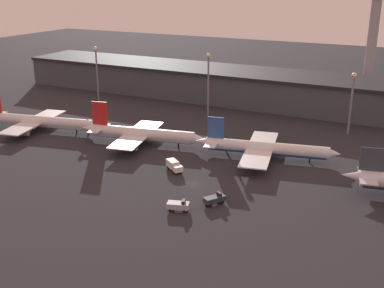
# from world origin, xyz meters

# --- Properties ---
(ground) EXTENTS (600.00, 600.00, 0.00)m
(ground) POSITION_xyz_m (0.00, 0.00, 0.00)
(ground) COLOR #26262B
(terminal_building) EXTENTS (258.00, 28.82, 13.69)m
(terminal_building) POSITION_xyz_m (0.00, 89.63, 6.89)
(terminal_building) COLOR #3D424C
(terminal_building) RESTS_ON ground
(airplane_0) EXTENTS (48.64, 32.70, 12.53)m
(airplane_0) POSITION_xyz_m (-70.76, 17.48, 3.31)
(airplane_0) COLOR silver
(airplane_0) RESTS_ON ground
(airplane_1) EXTENTS (42.61, 31.24, 13.38)m
(airplane_1) POSITION_xyz_m (-29.79, 21.48, 3.42)
(airplane_1) COLOR silver
(airplane_1) RESTS_ON ground
(airplane_2) EXTENTS (44.09, 34.05, 11.88)m
(airplane_2) POSITION_xyz_m (10.62, 27.12, 3.22)
(airplane_2) COLOR white
(airplane_2) RESTS_ON ground
(service_vehicle_0) EXTENTS (4.75, 5.65, 2.79)m
(service_vehicle_0) POSITION_xyz_m (10.12, -7.89, 1.31)
(service_vehicle_0) COLOR #282D38
(service_vehicle_0) RESTS_ON ground
(service_vehicle_1) EXTENTS (5.64, 3.84, 2.87)m
(service_vehicle_1) POSITION_xyz_m (3.97, -15.01, 1.35)
(service_vehicle_1) COLOR #9EA3A8
(service_vehicle_1) RESTS_ON ground
(service_vehicle_2) EXTENTS (6.82, 5.97, 2.80)m
(service_vehicle_2) POSITION_xyz_m (-8.96, 6.23, 1.61)
(service_vehicle_2) COLOR white
(service_vehicle_2) RESTS_ON ground
(lamp_post_0) EXTENTS (1.80, 1.80, 23.64)m
(lamp_post_0) POSITION_xyz_m (-78.50, 62.83, 15.15)
(lamp_post_0) COLOR slate
(lamp_post_0) RESTS_ON ground
(lamp_post_1) EXTENTS (1.80, 1.80, 24.58)m
(lamp_post_1) POSITION_xyz_m (-24.84, 62.83, 15.67)
(lamp_post_1) COLOR slate
(lamp_post_1) RESTS_ON ground
(lamp_post_2) EXTENTS (1.80, 1.80, 21.80)m
(lamp_post_2) POSITION_xyz_m (29.17, 62.83, 14.12)
(lamp_post_2) COLOR slate
(lamp_post_2) RESTS_ON ground
(control_tower) EXTENTS (9.00, 9.00, 51.37)m
(control_tower) POSITION_xyz_m (26.02, 127.27, 29.47)
(control_tower) COLOR #99999E
(control_tower) RESTS_ON ground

